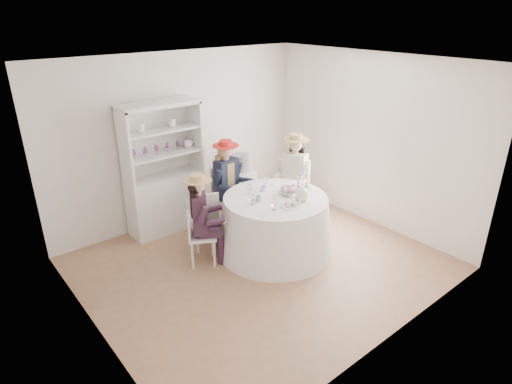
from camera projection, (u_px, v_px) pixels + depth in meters
ground at (261, 263)px, 5.97m from camera, size 4.50×4.50×0.00m
ceiling at (262, 63)px, 4.90m from camera, size 4.50×4.50×0.00m
wall_back at (181, 139)px, 6.85m from camera, size 4.50×0.00×4.50m
wall_front at (398, 231)px, 4.02m from camera, size 4.50×0.00×4.50m
wall_left at (83, 225)px, 4.12m from camera, size 0.00×4.50×4.50m
wall_right at (370, 141)px, 6.74m from camera, size 0.00×4.50×4.50m
tea_table at (275, 224)px, 6.13m from camera, size 1.67×1.67×0.84m
hutch at (165, 186)px, 6.66m from camera, size 1.33×0.78×2.03m
side_table at (241, 187)px, 7.67m from camera, size 0.46×0.46×0.63m
hatbox at (241, 163)px, 7.49m from camera, size 0.38×0.38×0.29m
guest_left at (201, 215)px, 5.71m from camera, size 0.56×0.51×1.31m
guest_mid at (227, 179)px, 6.69m from camera, size 0.53×0.55×1.43m
guest_right at (294, 173)px, 6.89m from camera, size 0.61×0.56×1.47m
spare_chair at (206, 218)px, 6.16m from camera, size 0.48×0.48×0.91m
teacup_a at (258, 199)px, 5.85m from camera, size 0.09×0.09×0.06m
teacup_b at (263, 188)px, 6.18m from camera, size 0.08×0.08×0.07m
teacup_c at (287, 189)px, 6.17m from camera, size 0.11×0.11×0.07m
flower_bowl at (288, 194)px, 6.02m from camera, size 0.22×0.22×0.05m
flower_arrangement at (289, 188)px, 6.04m from camera, size 0.18×0.18×0.07m
table_teapot at (302, 195)px, 5.85m from camera, size 0.27×0.19×0.20m
sandwich_plate at (290, 205)px, 5.70m from camera, size 0.28×0.28×0.06m
cupcake_stand at (303, 182)px, 6.25m from camera, size 0.25×0.25×0.24m
stemware_set at (276, 193)px, 5.94m from camera, size 0.84×0.84×0.15m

